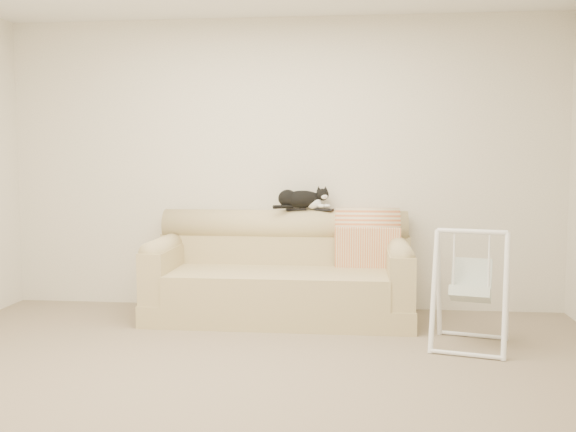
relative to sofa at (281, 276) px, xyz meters
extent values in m
plane|color=#736352|center=(-0.04, -1.62, -0.35)|extent=(5.00, 5.00, 0.00)
cube|color=beige|center=(-0.04, 0.38, 0.95)|extent=(5.00, 0.04, 2.60)
cube|color=beige|center=(-0.04, -3.62, 0.95)|extent=(5.00, 0.04, 2.60)
cube|color=tan|center=(0.00, -0.09, -0.26)|extent=(2.20, 0.90, 0.18)
cube|color=tan|center=(0.00, -0.20, -0.05)|extent=(1.80, 0.68, 0.24)
cube|color=tan|center=(0.00, 0.25, 0.08)|extent=(2.20, 0.22, 0.50)
cylinder|color=tan|center=(0.00, 0.25, 0.41)|extent=(2.16, 0.28, 0.28)
cube|color=tan|center=(-0.99, -0.09, 0.04)|extent=(0.20, 0.88, 0.42)
cylinder|color=tan|center=(-0.99, -0.09, 0.25)|extent=(0.18, 0.84, 0.18)
cube|color=tan|center=(0.99, -0.09, 0.04)|extent=(0.20, 0.88, 0.42)
cylinder|color=tan|center=(0.99, -0.09, 0.25)|extent=(0.18, 0.84, 0.18)
cube|color=black|center=(0.11, 0.23, 0.56)|extent=(0.19, 0.09, 0.02)
cube|color=gray|center=(0.11, 0.23, 0.57)|extent=(0.11, 0.06, 0.01)
cube|color=black|center=(0.35, 0.22, 0.56)|extent=(0.18, 0.11, 0.02)
ellipsoid|color=black|center=(0.16, 0.24, 0.64)|extent=(0.40, 0.28, 0.15)
ellipsoid|color=black|center=(0.03, 0.21, 0.65)|extent=(0.21, 0.20, 0.15)
ellipsoid|color=white|center=(0.26, 0.25, 0.61)|extent=(0.16, 0.14, 0.11)
ellipsoid|color=black|center=(0.34, 0.27, 0.69)|extent=(0.14, 0.15, 0.11)
ellipsoid|color=white|center=(0.35, 0.23, 0.67)|extent=(0.07, 0.07, 0.04)
sphere|color=#BF7272|center=(0.36, 0.21, 0.67)|extent=(0.01, 0.01, 0.01)
cone|color=black|center=(0.30, 0.27, 0.74)|extent=(0.07, 0.07, 0.05)
cone|color=black|center=(0.36, 0.29, 0.74)|extent=(0.05, 0.05, 0.05)
sphere|color=#AA8631|center=(0.33, 0.22, 0.69)|extent=(0.02, 0.02, 0.02)
sphere|color=#AA8631|center=(0.37, 0.23, 0.69)|extent=(0.02, 0.02, 0.02)
ellipsoid|color=white|center=(0.33, 0.24, 0.59)|extent=(0.09, 0.10, 0.03)
ellipsoid|color=white|center=(0.38, 0.25, 0.59)|extent=(0.09, 0.10, 0.03)
cylinder|color=black|center=(0.00, 0.13, 0.59)|extent=(0.18, 0.15, 0.03)
cylinder|color=#D8713B|center=(0.73, 0.25, 0.41)|extent=(0.56, 0.33, 0.33)
cube|color=#D8713B|center=(0.73, 0.08, 0.21)|extent=(0.56, 0.09, 0.42)
cylinder|color=white|center=(1.18, -0.82, 0.07)|extent=(0.11, 0.29, 0.84)
cylinder|color=white|center=(1.25, -0.56, 0.07)|extent=(0.11, 0.29, 0.84)
cylinder|color=white|center=(1.65, -0.94, 0.07)|extent=(0.11, 0.29, 0.84)
cylinder|color=white|center=(1.72, -0.68, 0.07)|extent=(0.11, 0.29, 0.84)
cylinder|color=white|center=(1.45, -0.75, 0.48)|extent=(0.48, 0.16, 0.04)
cylinder|color=white|center=(1.39, -1.00, -0.33)|extent=(0.47, 0.15, 0.03)
cylinder|color=white|center=(1.51, -0.50, -0.33)|extent=(0.47, 0.15, 0.03)
cube|color=white|center=(1.44, -0.78, 0.04)|extent=(0.33, 0.31, 0.16)
cube|color=white|center=(1.47, -0.67, 0.17)|extent=(0.30, 0.19, 0.22)
cylinder|color=white|center=(1.33, -0.72, 0.28)|extent=(0.01, 0.01, 0.40)
cylinder|color=white|center=(1.57, -0.78, 0.28)|extent=(0.01, 0.01, 0.40)
camera|label=1|loc=(0.62, -5.37, 0.99)|focal=40.00mm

